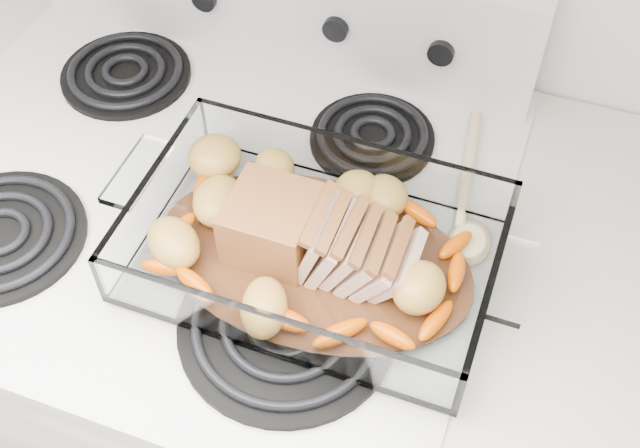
% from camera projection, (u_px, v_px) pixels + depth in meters
% --- Properties ---
extents(electric_range, '(0.78, 0.70, 1.12)m').
position_uv_depth(electric_range, '(228.00, 357.00, 1.40)').
color(electric_range, silver).
rests_on(electric_range, ground).
extents(baking_dish, '(0.42, 0.28, 0.08)m').
position_uv_depth(baking_dish, '(314.00, 251.00, 0.94)').
color(baking_dish, white).
rests_on(baking_dish, electric_range).
extents(pork_roast, '(0.23, 0.10, 0.08)m').
position_uv_depth(pork_roast, '(303.00, 235.00, 0.93)').
color(pork_roast, brown).
rests_on(pork_roast, baking_dish).
extents(roast_vegetables, '(0.38, 0.21, 0.05)m').
position_uv_depth(roast_vegetables, '(322.00, 221.00, 0.96)').
color(roast_vegetables, '#D85800').
rests_on(roast_vegetables, baking_dish).
extents(wooden_spoon, '(0.08, 0.26, 0.02)m').
position_uv_depth(wooden_spoon, '(468.00, 210.00, 1.01)').
color(wooden_spoon, '#DDBC83').
rests_on(wooden_spoon, electric_range).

